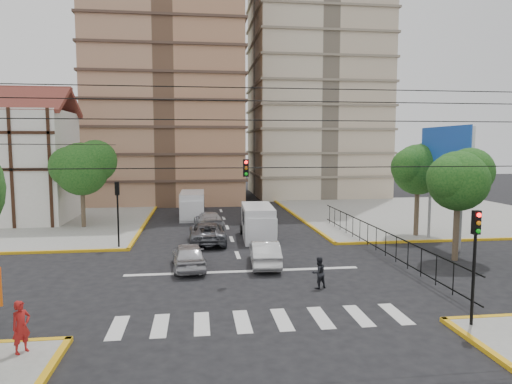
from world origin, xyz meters
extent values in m
plane|color=black|center=(0.00, 0.00, 0.00)|extent=(160.00, 160.00, 0.00)
cube|color=gray|center=(-20.00, 20.00, 0.07)|extent=(26.00, 26.00, 0.15)
cube|color=gray|center=(20.00, 20.00, 0.07)|extent=(26.00, 26.00, 0.15)
cube|color=silver|center=(0.00, -6.00, 0.01)|extent=(12.00, 2.40, 0.01)
cube|color=silver|center=(0.00, 1.20, 0.01)|extent=(13.00, 0.40, 0.01)
cube|color=#B17A58|center=(-6.00, 36.00, 24.00)|extent=(18.00, 16.00, 48.00)
cube|color=#C4B094|center=(14.00, 40.00, 24.00)|extent=(17.00, 16.00, 48.00)
cube|color=silver|center=(-19.00, 20.00, 5.00)|extent=(10.00, 8.00, 10.00)
cube|color=maroon|center=(-19.00, 21.90, 10.90)|extent=(10.80, 4.25, 2.65)
cylinder|color=slate|center=(14.50, 4.00, 2.15)|extent=(0.20, 0.20, 4.00)
cylinder|color=slate|center=(14.50, 8.00, 2.15)|extent=(0.20, 0.20, 4.00)
cube|color=silver|center=(14.50, 6.00, 6.15)|extent=(0.25, 6.00, 4.00)
cube|color=blue|center=(14.30, 6.00, 6.15)|extent=(0.08, 6.20, 4.20)
cylinder|color=#473828|center=(13.00, 2.00, 2.10)|extent=(0.36, 0.36, 4.20)
sphere|color=#124114|center=(13.00, 2.00, 4.84)|extent=(3.60, 3.60, 3.60)
sphere|color=#124114|center=(13.90, 2.30, 5.38)|extent=(2.88, 2.88, 2.88)
sphere|color=#124114|center=(12.28, 1.70, 5.03)|extent=(2.70, 2.70, 2.70)
cylinder|color=#473828|center=(14.00, 9.00, 2.24)|extent=(0.36, 0.36, 4.48)
sphere|color=#124114|center=(14.00, 9.00, 5.16)|extent=(3.80, 3.80, 3.80)
sphere|color=#124114|center=(14.95, 9.30, 5.73)|extent=(3.04, 3.04, 3.04)
sphere|color=#124114|center=(13.24, 8.70, 5.35)|extent=(2.85, 2.85, 2.85)
cylinder|color=#473828|center=(-12.00, 16.00, 2.10)|extent=(0.36, 0.36, 4.20)
sphere|color=#124114|center=(-12.00, 16.00, 5.00)|extent=(4.40, 4.40, 4.40)
sphere|color=#124114|center=(-10.90, 16.30, 5.67)|extent=(3.52, 3.52, 3.52)
sphere|color=#124114|center=(-12.88, 15.70, 5.22)|extent=(3.30, 3.30, 3.30)
cylinder|color=black|center=(7.80, -7.80, 1.90)|extent=(0.12, 0.12, 3.50)
cube|color=black|center=(7.80, -7.80, 4.10)|extent=(0.28, 0.22, 0.90)
sphere|color=#FF0C0C|center=(7.80, -7.80, 4.40)|extent=(0.17, 0.17, 0.17)
cylinder|color=black|center=(-7.80, 7.80, 1.90)|extent=(0.12, 0.12, 3.50)
cube|color=black|center=(-7.80, 7.80, 4.10)|extent=(0.28, 0.22, 0.90)
sphere|color=#FF0C0C|center=(-7.80, 7.80, 4.40)|extent=(0.17, 0.17, 0.17)
cube|color=black|center=(0.00, 0.00, 5.80)|extent=(0.28, 0.22, 0.90)
cylinder|color=black|center=(0.00, -9.00, 6.25)|extent=(18.00, 0.03, 0.03)
cube|color=silver|center=(1.96, 9.97, 1.24)|extent=(2.43, 5.50, 2.48)
cube|color=silver|center=(1.96, 7.81, 1.08)|extent=(2.11, 1.40, 1.73)
cube|color=black|center=(1.96, 7.43, 1.67)|extent=(2.00, 0.20, 0.97)
cylinder|color=black|center=(0.93, 8.24, 0.38)|extent=(0.25, 0.76, 0.76)
cylinder|color=black|center=(2.98, 8.24, 0.38)|extent=(0.25, 0.76, 0.76)
cylinder|color=black|center=(0.93, 11.70, 0.38)|extent=(0.25, 0.76, 0.76)
cylinder|color=black|center=(2.98, 11.70, 0.38)|extent=(0.25, 0.76, 0.76)
cube|color=silver|center=(-2.97, 20.27, 1.27)|extent=(2.30, 5.55, 2.53)
cube|color=silver|center=(-2.97, 18.06, 1.10)|extent=(2.12, 1.36, 1.76)
cube|color=black|center=(-2.97, 17.68, 1.71)|extent=(2.04, 0.14, 0.99)
cylinder|color=black|center=(-4.01, 18.50, 0.39)|extent=(0.25, 0.77, 0.77)
cylinder|color=black|center=(-1.92, 18.50, 0.39)|extent=(0.25, 0.77, 0.77)
cylinder|color=black|center=(-4.01, 22.03, 0.39)|extent=(0.25, 0.77, 0.77)
cylinder|color=black|center=(-1.92, 22.03, 0.39)|extent=(0.25, 0.77, 0.77)
imported|color=#B7B6BB|center=(-3.03, 2.15, 0.76)|extent=(2.15, 4.58, 1.52)
imported|color=silver|center=(1.33, 2.21, 0.75)|extent=(1.87, 4.62, 1.49)
imported|color=slate|center=(-1.84, 8.90, 0.75)|extent=(2.58, 5.46, 1.51)
imported|color=#AFB0B4|center=(-1.57, 14.56, 0.71)|extent=(2.70, 5.15, 1.42)
imported|color=#232325|center=(2.34, 15.35, 0.74)|extent=(1.88, 4.40, 1.48)
imported|color=silver|center=(3.34, 20.10, 0.69)|extent=(1.50, 4.18, 1.37)
imported|color=#A91C1A|center=(-8.31, -8.07, 1.03)|extent=(0.73, 0.76, 1.75)
imported|color=black|center=(3.32, -2.25, 0.78)|extent=(0.91, 0.82, 1.55)
camera|label=1|loc=(-2.52, -23.38, 6.96)|focal=32.00mm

